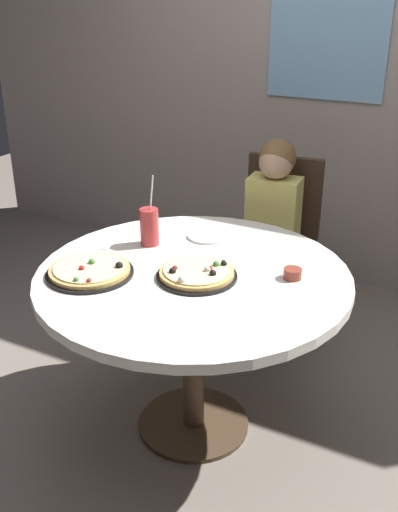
{
  "coord_description": "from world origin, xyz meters",
  "views": [
    {
      "loc": [
        0.97,
        -1.82,
        1.77
      ],
      "look_at": [
        0.0,
        0.05,
        0.8
      ],
      "focal_mm": 41.67,
      "sensor_mm": 36.0,
      "label": 1
    }
  ],
  "objects_px": {
    "diner_child": "(267,258)",
    "chair_wooden": "(277,237)",
    "soda_cup": "(149,227)",
    "sauce_bowl": "(292,274)",
    "plate_small": "(208,236)",
    "pizza_cheese": "(90,271)",
    "dining_table": "(193,294)",
    "pizza_veggie": "(197,274)"
  },
  "relations": [
    {
      "from": "diner_child",
      "to": "chair_wooden",
      "type": "bearing_deg",
      "value": 94.38
    },
    {
      "from": "soda_cup",
      "to": "sauce_bowl",
      "type": "xyz_separation_m",
      "value": [
        0.65,
        -0.03,
        -0.06
      ]
    },
    {
      "from": "chair_wooden",
      "to": "diner_child",
      "type": "bearing_deg",
      "value": -85.62
    },
    {
      "from": "soda_cup",
      "to": "plate_small",
      "type": "distance_m",
      "value": 0.27
    },
    {
      "from": "plate_small",
      "to": "pizza_cheese",
      "type": "bearing_deg",
      "value": -113.6
    },
    {
      "from": "chair_wooden",
      "to": "sauce_bowl",
      "type": "xyz_separation_m",
      "value": [
        0.37,
        -0.85,
        0.24
      ]
    },
    {
      "from": "dining_table",
      "to": "chair_wooden",
      "type": "relative_size",
      "value": 1.29
    },
    {
      "from": "diner_child",
      "to": "soda_cup",
      "type": "xyz_separation_m",
      "value": [
        -0.3,
        -0.64,
        0.35
      ]
    },
    {
      "from": "diner_child",
      "to": "pizza_cheese",
      "type": "distance_m",
      "value": 1.1
    },
    {
      "from": "dining_table",
      "to": "soda_cup",
      "type": "height_order",
      "value": "soda_cup"
    },
    {
      "from": "chair_wooden",
      "to": "pizza_cheese",
      "type": "height_order",
      "value": "chair_wooden"
    },
    {
      "from": "plate_small",
      "to": "diner_child",
      "type": "bearing_deg",
      "value": 76.09
    },
    {
      "from": "diner_child",
      "to": "pizza_veggie",
      "type": "height_order",
      "value": "diner_child"
    },
    {
      "from": "pizza_veggie",
      "to": "pizza_cheese",
      "type": "height_order",
      "value": "same"
    },
    {
      "from": "diner_child",
      "to": "pizza_veggie",
      "type": "xyz_separation_m",
      "value": [
        0.03,
        -0.83,
        0.28
      ]
    },
    {
      "from": "diner_child",
      "to": "soda_cup",
      "type": "bearing_deg",
      "value": -115.01
    },
    {
      "from": "soda_cup",
      "to": "pizza_cheese",
      "type": "bearing_deg",
      "value": -97.99
    },
    {
      "from": "pizza_cheese",
      "to": "sauce_bowl",
      "type": "distance_m",
      "value": 0.78
    },
    {
      "from": "pizza_cheese",
      "to": "plate_small",
      "type": "bearing_deg",
      "value": 66.4
    },
    {
      "from": "dining_table",
      "to": "chair_wooden",
      "type": "height_order",
      "value": "chair_wooden"
    },
    {
      "from": "sauce_bowl",
      "to": "dining_table",
      "type": "bearing_deg",
      "value": -160.15
    },
    {
      "from": "diner_child",
      "to": "plate_small",
      "type": "distance_m",
      "value": 0.54
    },
    {
      "from": "dining_table",
      "to": "pizza_veggie",
      "type": "xyz_separation_m",
      "value": [
        0.03,
        -0.03,
        0.11
      ]
    },
    {
      "from": "plate_small",
      "to": "sauce_bowl",
      "type": "bearing_deg",
      "value": -24.52
    },
    {
      "from": "sauce_bowl",
      "to": "pizza_veggie",
      "type": "bearing_deg",
      "value": -153.54
    },
    {
      "from": "chair_wooden",
      "to": "plate_small",
      "type": "relative_size",
      "value": 5.28
    },
    {
      "from": "diner_child",
      "to": "pizza_cheese",
      "type": "height_order",
      "value": "diner_child"
    },
    {
      "from": "pizza_cheese",
      "to": "sauce_bowl",
      "type": "height_order",
      "value": "pizza_cheese"
    },
    {
      "from": "chair_wooden",
      "to": "pizza_cheese",
      "type": "bearing_deg",
      "value": -105.87
    },
    {
      "from": "dining_table",
      "to": "chair_wooden",
      "type": "bearing_deg",
      "value": 90.44
    },
    {
      "from": "dining_table",
      "to": "sauce_bowl",
      "type": "relative_size",
      "value": 17.55
    },
    {
      "from": "plate_small",
      "to": "dining_table",
      "type": "bearing_deg",
      "value": -72.59
    },
    {
      "from": "dining_table",
      "to": "chair_wooden",
      "type": "distance_m",
      "value": 0.99
    },
    {
      "from": "diner_child",
      "to": "sauce_bowl",
      "type": "distance_m",
      "value": 0.81
    },
    {
      "from": "pizza_veggie",
      "to": "pizza_cheese",
      "type": "distance_m",
      "value": 0.41
    },
    {
      "from": "pizza_veggie",
      "to": "sauce_bowl",
      "type": "distance_m",
      "value": 0.36
    },
    {
      "from": "diner_child",
      "to": "sauce_bowl",
      "type": "relative_size",
      "value": 15.46
    },
    {
      "from": "soda_cup",
      "to": "dining_table",
      "type": "bearing_deg",
      "value": -28.26
    },
    {
      "from": "sauce_bowl",
      "to": "chair_wooden",
      "type": "bearing_deg",
      "value": 113.23
    },
    {
      "from": "pizza_veggie",
      "to": "soda_cup",
      "type": "bearing_deg",
      "value": 149.84
    },
    {
      "from": "soda_cup",
      "to": "pizza_veggie",
      "type": "bearing_deg",
      "value": -30.16
    },
    {
      "from": "dining_table",
      "to": "diner_child",
      "type": "distance_m",
      "value": 0.82
    }
  ]
}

